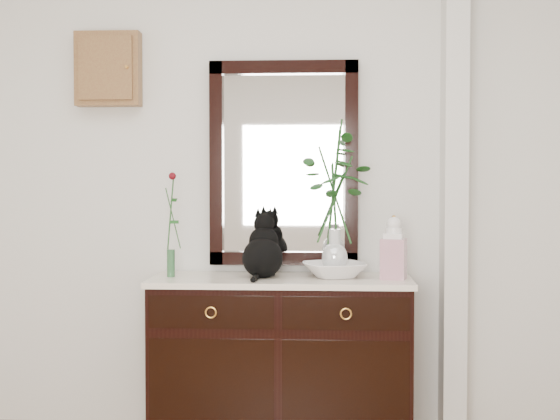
# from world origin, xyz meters

# --- Properties ---
(wall_back) EXTENTS (3.60, 0.04, 2.70)m
(wall_back) POSITION_xyz_m (0.00, 1.98, 1.35)
(wall_back) COLOR silver
(wall_back) RESTS_ON ground
(pilaster) EXTENTS (0.12, 0.20, 2.70)m
(pilaster) POSITION_xyz_m (1.00, 1.90, 1.35)
(pilaster) COLOR silver
(pilaster) RESTS_ON ground
(sideboard) EXTENTS (1.33, 0.52, 0.82)m
(sideboard) POSITION_xyz_m (0.10, 1.73, 0.47)
(sideboard) COLOR black
(sideboard) RESTS_ON ground
(wall_mirror) EXTENTS (0.80, 0.06, 1.10)m
(wall_mirror) POSITION_xyz_m (0.10, 1.97, 1.44)
(wall_mirror) COLOR black
(wall_mirror) RESTS_ON wall_back
(key_cabinet) EXTENTS (0.35, 0.10, 0.40)m
(key_cabinet) POSITION_xyz_m (-0.85, 1.94, 1.95)
(key_cabinet) COLOR brown
(key_cabinet) RESTS_ON wall_back
(cat) EXTENTS (0.25, 0.30, 0.34)m
(cat) POSITION_xyz_m (0.00, 1.73, 1.02)
(cat) COLOR black
(cat) RESTS_ON sideboard
(lotus_bowl) EXTENTS (0.40, 0.40, 0.08)m
(lotus_bowl) POSITION_xyz_m (0.37, 1.74, 0.89)
(lotus_bowl) COLOR white
(lotus_bowl) RESTS_ON sideboard
(vase_branches) EXTENTS (0.40, 0.40, 0.80)m
(vase_branches) POSITION_xyz_m (0.37, 1.74, 1.27)
(vase_branches) COLOR silver
(vase_branches) RESTS_ON lotus_bowl
(bud_vase_rose) EXTENTS (0.08, 0.08, 0.55)m
(bud_vase_rose) POSITION_xyz_m (-0.47, 1.73, 1.12)
(bud_vase_rose) COLOR #31623A
(bud_vase_rose) RESTS_ON sideboard
(ginger_jar) EXTENTS (0.15, 0.15, 0.33)m
(ginger_jar) POSITION_xyz_m (0.67, 1.70, 1.01)
(ginger_jar) COLOR white
(ginger_jar) RESTS_ON sideboard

